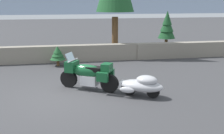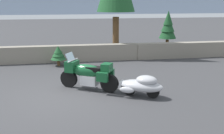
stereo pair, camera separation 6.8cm
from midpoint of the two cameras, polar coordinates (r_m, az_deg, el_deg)
ground_plane at (r=9.39m, az=-10.45°, el=-6.11°), size 80.00×80.00×0.00m
stone_guard_wall at (r=14.46m, az=-7.64°, el=2.85°), size 24.00×0.55×0.88m
touring_motorcycle at (r=9.74m, az=-5.30°, el=-1.36°), size 2.05×1.44×1.33m
car_shaped_trailer at (r=9.13m, az=6.14°, el=-3.82°), size 2.07×1.44×0.76m
pine_tree_secondary at (r=17.51m, az=11.55°, el=8.57°), size 1.09×1.09×2.58m
pine_sapling_near at (r=13.60m, az=-11.70°, el=2.83°), size 0.77×0.77×1.00m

